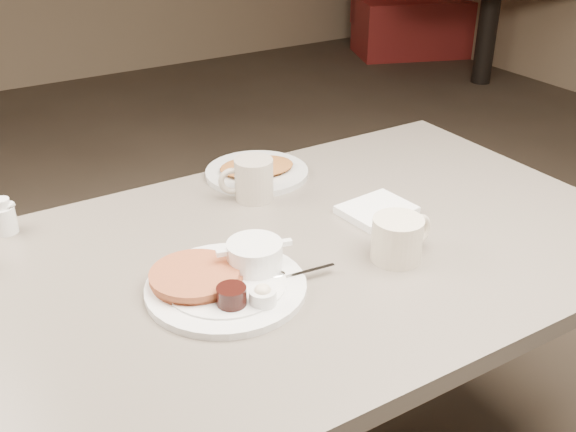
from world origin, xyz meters
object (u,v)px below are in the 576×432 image
main_plate (228,277)px  creamer_right (4,217)px  hash_plate (257,171)px  coffee_mug_far (252,179)px  booth_back_right (443,3)px  diner_table (293,316)px  coffee_mug_near (399,238)px

main_plate → creamer_right: creamer_right is taller
creamer_right → hash_plate: size_ratio=0.26×
coffee_mug_far → hash_plate: size_ratio=0.45×
coffee_mug_far → hash_plate: bearing=56.7°
booth_back_right → coffee_mug_far: bearing=-139.2°
diner_table → main_plate: bearing=-163.4°
coffee_mug_far → hash_plate: coffee_mug_far is taller
main_plate → booth_back_right: (3.58, 3.20, -0.36)m
hash_plate → coffee_mug_near: bearing=-84.6°
main_plate → booth_back_right: booth_back_right is taller
diner_table → hash_plate: size_ratio=4.79×
creamer_right → diner_table: bearing=-38.3°
main_plate → coffee_mug_near: 0.35m
coffee_mug_near → booth_back_right: (3.24, 3.29, -0.39)m
booth_back_right → main_plate: bearing=-138.2°
coffee_mug_far → main_plate: bearing=-126.0°
coffee_mug_near → creamer_right: (-0.65, 0.52, -0.01)m
coffee_mug_near → hash_plate: 0.50m
main_plate → creamer_right: size_ratio=4.90×
hash_plate → booth_back_right: size_ratio=0.16×
main_plate → creamer_right: bearing=125.3°
main_plate → coffee_mug_near: (0.34, -0.08, 0.02)m
coffee_mug_far → diner_table: bearing=-99.8°
creamer_right → coffee_mug_near: bearing=-38.7°
coffee_mug_near → creamer_right: coffee_mug_near is taller
hash_plate → booth_back_right: 4.32m
diner_table → coffee_mug_near: coffee_mug_near is taller
diner_table → booth_back_right: size_ratio=0.75×
creamer_right → hash_plate: creamer_right is taller
diner_table → booth_back_right: bearing=42.8°
diner_table → creamer_right: (-0.49, 0.39, 0.21)m
diner_table → booth_back_right: (3.40, 3.15, -0.17)m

